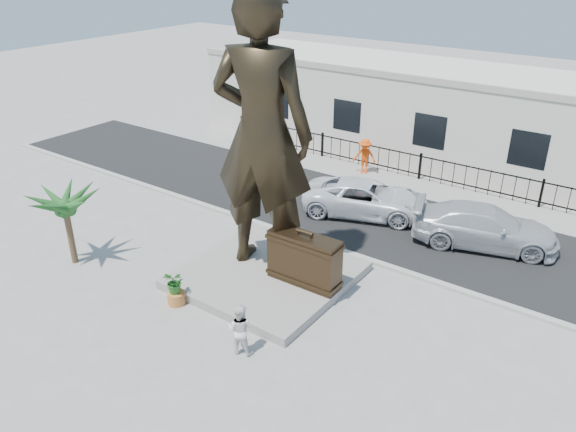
# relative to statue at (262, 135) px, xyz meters

# --- Properties ---
(ground) EXTENTS (100.00, 100.00, 0.00)m
(ground) POSITION_rel_statue_xyz_m (0.98, -1.98, -4.85)
(ground) COLOR #9E9991
(ground) RESTS_ON ground
(street) EXTENTS (40.00, 7.00, 0.01)m
(street) POSITION_rel_statue_xyz_m (0.98, 6.02, -4.84)
(street) COLOR black
(street) RESTS_ON ground
(curb) EXTENTS (40.00, 0.25, 0.12)m
(curb) POSITION_rel_statue_xyz_m (0.98, 2.52, -4.79)
(curb) COLOR #A5A399
(curb) RESTS_ON ground
(far_sidewalk) EXTENTS (40.00, 2.50, 0.02)m
(far_sidewalk) POSITION_rel_statue_xyz_m (0.98, 10.02, -4.84)
(far_sidewalk) COLOR #9E9991
(far_sidewalk) RESTS_ON ground
(plinth) EXTENTS (5.20, 5.20, 0.30)m
(plinth) POSITION_rel_statue_xyz_m (0.48, -0.48, -4.70)
(plinth) COLOR gray
(plinth) RESTS_ON ground
(fence) EXTENTS (22.00, 0.10, 1.20)m
(fence) POSITION_rel_statue_xyz_m (0.98, 10.82, -4.25)
(fence) COLOR black
(fence) RESTS_ON ground
(building) EXTENTS (28.00, 7.00, 4.40)m
(building) POSITION_rel_statue_xyz_m (0.98, 15.02, -2.65)
(building) COLOR silver
(building) RESTS_ON ground
(statue) EXTENTS (3.73, 2.89, 9.09)m
(statue) POSITION_rel_statue_xyz_m (0.00, 0.00, 0.00)
(statue) COLOR black
(statue) RESTS_ON plinth
(suitcase) EXTENTS (2.40, 0.80, 1.68)m
(suitcase) POSITION_rel_statue_xyz_m (1.85, -0.31, -3.71)
(suitcase) COLOR #322415
(suitcase) RESTS_ON plinth
(tourist) EXTENTS (0.88, 0.77, 1.52)m
(tourist) POSITION_rel_statue_xyz_m (2.17, -3.88, -4.09)
(tourist) COLOR white
(tourist) RESTS_ON ground
(car_white) EXTENTS (5.64, 3.97, 1.43)m
(car_white) POSITION_rel_statue_xyz_m (0.74, 5.90, -4.12)
(car_white) COLOR white
(car_white) RESTS_ON street
(car_silver) EXTENTS (5.63, 3.63, 1.52)m
(car_silver) POSITION_rel_statue_xyz_m (5.60, 6.08, -4.08)
(car_silver) COLOR #B8BABD
(car_silver) RESTS_ON street
(worker) EXTENTS (1.25, 0.92, 1.72)m
(worker) POSITION_rel_statue_xyz_m (-1.54, 9.96, -3.97)
(worker) COLOR #FF4D0D
(worker) RESTS_ON far_sidewalk
(palm_tree) EXTENTS (1.80, 1.80, 3.20)m
(palm_tree) POSITION_rel_statue_xyz_m (-5.75, -3.58, -4.85)
(palm_tree) COLOR #1B4C1B
(palm_tree) RESTS_ON ground
(planter) EXTENTS (0.56, 0.56, 0.40)m
(planter) POSITION_rel_statue_xyz_m (-0.96, -3.28, -4.65)
(planter) COLOR #C07333
(planter) RESTS_ON ground
(shrub) EXTENTS (0.81, 0.74, 0.76)m
(shrub) POSITION_rel_statue_xyz_m (-0.96, -3.28, -4.07)
(shrub) COLOR #246420
(shrub) RESTS_ON planter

